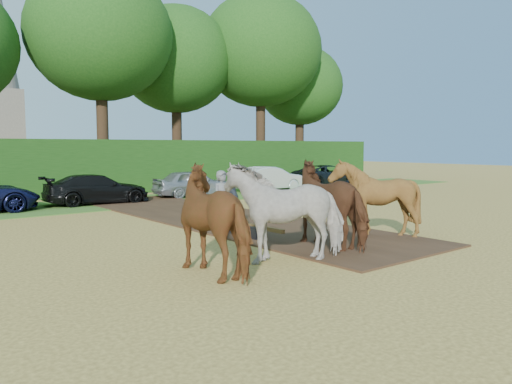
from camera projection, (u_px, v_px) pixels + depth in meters
ground at (333, 256)px, 12.02m from camera, size 120.00×120.00×0.00m
earth_strip at (219, 217)px, 18.38m from camera, size 4.50×17.00×0.05m
grass_verge at (105, 204)px, 22.87m from camera, size 50.00×5.00×0.03m
hedgerow at (71, 168)px, 26.22m from camera, size 46.00×1.60×3.00m
spectator_far at (231, 205)px, 14.94m from camera, size 0.62×1.10×1.77m
plough_team at (308, 207)px, 12.51m from camera, size 7.46×5.57×2.29m
parked_cars at (120, 187)px, 23.47m from camera, size 36.58×3.22×1.47m
treeline at (14, 29)px, 26.94m from camera, size 48.70×10.60×14.21m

